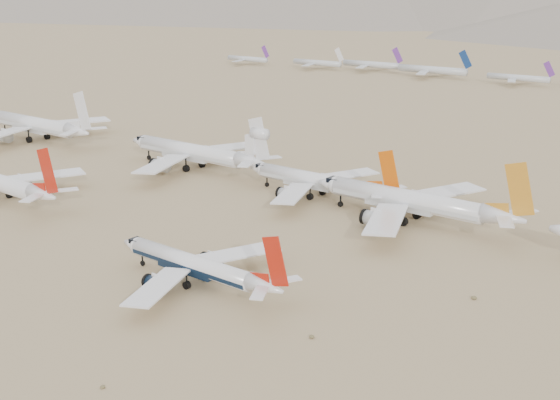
% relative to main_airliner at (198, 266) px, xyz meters
% --- Properties ---
extents(ground, '(7000.00, 7000.00, 0.00)m').
position_rel_main_airliner_xyz_m(ground, '(3.80, -5.04, -3.77)').
color(ground, '#947A56').
rests_on(ground, ground).
extents(main_airliner, '(38.82, 37.92, 13.70)m').
position_rel_main_airliner_xyz_m(main_airliner, '(0.00, 0.00, 0.00)').
color(main_airliner, white).
rests_on(main_airliner, ground).
extents(row2_gold_tail, '(51.31, 50.18, 18.27)m').
position_rel_main_airliner_xyz_m(row2_gold_tail, '(13.23, 56.79, 1.34)').
color(row2_gold_tail, white).
rests_on(row2_gold_tail, ground).
extents(row2_orange_tail, '(43.98, 43.02, 15.69)m').
position_rel_main_airliner_xyz_m(row2_orange_tail, '(-15.93, 59.73, 0.64)').
color(row2_orange_tail, white).
rests_on(row2_orange_tail, ground).
extents(row2_white_trijet, '(53.46, 52.25, 18.94)m').
position_rel_main_airliner_xyz_m(row2_white_trijet, '(-61.26, 60.84, 1.72)').
color(row2_white_trijet, white).
rests_on(row2_white_trijet, ground).
extents(row2_white_twin, '(56.92, 55.70, 20.34)m').
position_rel_main_airliner_xyz_m(row2_white_twin, '(-135.55, 55.47, 1.96)').
color(row2_white_twin, white).
rests_on(row2_white_twin, ground).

